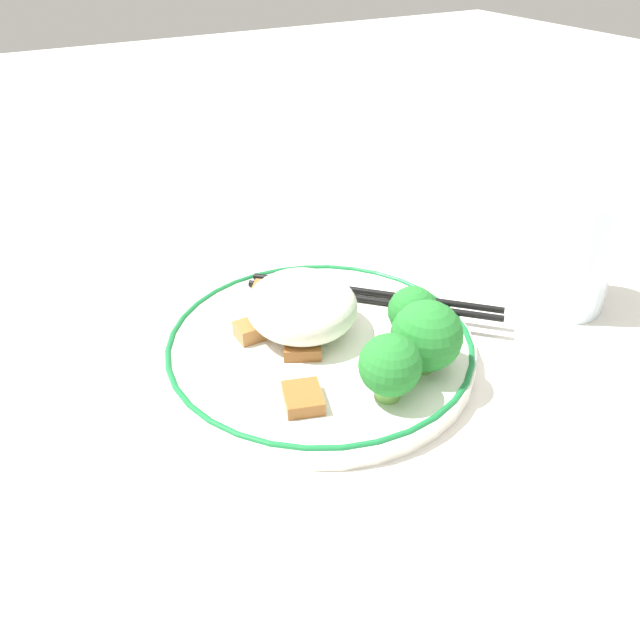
{
  "coord_description": "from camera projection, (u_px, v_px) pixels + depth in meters",
  "views": [
    {
      "loc": [
        0.36,
        -0.21,
        0.32
      ],
      "look_at": [
        0.0,
        0.0,
        0.04
      ],
      "focal_mm": 35.0,
      "sensor_mm": 36.0,
      "label": 1
    }
  ],
  "objects": [
    {
      "name": "drinking_glass",
      "position": [
        572.0,
        252.0,
        0.56
      ],
      "size": [
        0.07,
        0.07,
        0.11
      ],
      "color": "silver",
      "rests_on": "ground_plane"
    },
    {
      "name": "chopsticks",
      "position": [
        372.0,
        296.0,
        0.57
      ],
      "size": [
        0.18,
        0.18,
        0.01
      ],
      "color": "black",
      "rests_on": "plate"
    },
    {
      "name": "meat_near_back",
      "position": [
        303.0,
        398.0,
        0.45
      ],
      "size": [
        0.04,
        0.04,
        0.01
      ],
      "color": "#995B28",
      "rests_on": "plate"
    },
    {
      "name": "broccoli_back_center",
      "position": [
        426.0,
        336.0,
        0.47
      ],
      "size": [
        0.05,
        0.05,
        0.06
      ],
      "color": "#72AD4C",
      "rests_on": "plate"
    },
    {
      "name": "plate",
      "position": [
        320.0,
        347.0,
        0.52
      ],
      "size": [
        0.25,
        0.25,
        0.02
      ],
      "color": "white",
      "rests_on": "ground_plane"
    },
    {
      "name": "broccoli_back_left",
      "position": [
        390.0,
        366.0,
        0.44
      ],
      "size": [
        0.05,
        0.05,
        0.05
      ],
      "color": "#72AD4C",
      "rests_on": "plate"
    },
    {
      "name": "broccoli_back_right",
      "position": [
        413.0,
        312.0,
        0.5
      ],
      "size": [
        0.04,
        0.04,
        0.05
      ],
      "color": "#72AD4C",
      "rests_on": "plate"
    },
    {
      "name": "rice_mound",
      "position": [
        302.0,
        306.0,
        0.51
      ],
      "size": [
        0.09,
        0.09,
        0.05
      ],
      "color": "white",
      "rests_on": "plate"
    },
    {
      "name": "meat_on_rice_edge",
      "position": [
        302.0,
        346.0,
        0.5
      ],
      "size": [
        0.04,
        0.04,
        0.01
      ],
      "color": "brown",
      "rests_on": "plate"
    },
    {
      "name": "meat_near_left",
      "position": [
        303.0,
        279.0,
        0.59
      ],
      "size": [
        0.03,
        0.03,
        0.01
      ],
      "color": "brown",
      "rests_on": "plate"
    },
    {
      "name": "ground_plane",
      "position": [
        320.0,
        357.0,
        0.52
      ],
      "size": [
        3.0,
        3.0,
        0.0
      ],
      "primitive_type": "plane",
      "color": "silver"
    },
    {
      "name": "meat_mid_left",
      "position": [
        316.0,
        294.0,
        0.57
      ],
      "size": [
        0.04,
        0.04,
        0.01
      ],
      "color": "brown",
      "rests_on": "plate"
    },
    {
      "name": "meat_near_right",
      "position": [
        255.0,
        329.0,
        0.52
      ],
      "size": [
        0.02,
        0.03,
        0.01
      ],
      "color": "#9E6633",
      "rests_on": "plate"
    },
    {
      "name": "meat_near_front",
      "position": [
        265.0,
        294.0,
        0.56
      ],
      "size": [
        0.04,
        0.04,
        0.01
      ],
      "color": "#9E6633",
      "rests_on": "plate"
    }
  ]
}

